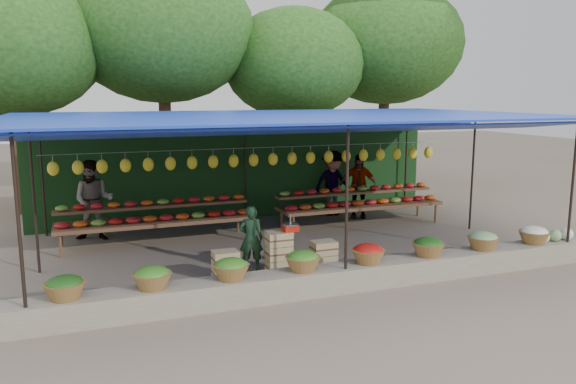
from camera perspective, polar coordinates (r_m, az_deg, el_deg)
name	(u,v)px	position (r m, az deg, el deg)	size (l,w,h in m)	color
ground	(284,248)	(12.03, -0.36, -5.67)	(60.00, 60.00, 0.00)	#6B5F4F
stone_curb	(341,278)	(9.56, 5.44, -8.65)	(10.60, 0.55, 0.40)	#706B59
stall_canopy	(283,122)	(11.67, -0.50, 7.16)	(10.80, 6.60, 2.82)	black
produce_baskets	(336,257)	(9.40, 4.93, -6.63)	(8.98, 0.58, 0.34)	brown
netting_backdrop	(243,171)	(14.72, -4.63, 2.15)	(10.60, 0.06, 2.50)	#18451C
tree_row	(230,45)	(17.61, -5.91, 14.67)	(16.51, 5.50, 7.12)	#3A2315
fruit_table_left	(156,216)	(12.59, -13.25, -2.39)	(4.21, 0.95, 0.93)	#503320
fruit_table_right	(360,201)	(14.10, 7.31, -0.90)	(4.21, 0.95, 0.93)	#503320
crate_counter	(277,256)	(10.31, -1.09, -6.56)	(2.35, 0.34, 0.77)	tan
weighing_scale	(290,227)	(10.26, 0.24, -3.56)	(0.29, 0.29, 0.31)	red
vendor_seated	(251,238)	(10.38, -3.77, -4.72)	(0.45, 0.29, 1.23)	#193821
customer_left	(94,200)	(13.20, -19.13, -0.81)	(0.88, 0.68, 1.80)	slate
customer_mid	(333,183)	(15.07, 4.60, 0.89)	(1.13, 0.65, 1.75)	slate
customer_right	(358,186)	(14.87, 7.14, 0.61)	(0.99, 0.41, 1.69)	slate
blue_crate_front	(66,295)	(9.51, -21.59, -9.71)	(0.51, 0.37, 0.31)	navy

